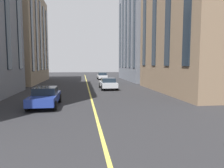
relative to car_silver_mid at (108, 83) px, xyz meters
name	(u,v)px	position (x,y,z in m)	size (l,w,h in m)	color
lane_centre_line	(91,98)	(-6.50, 2.35, -0.70)	(80.00, 0.16, 0.01)	#D8C64C
car_silver_mid	(108,83)	(0.00, 0.00, 0.00)	(4.40, 1.95, 1.37)	#B7BABF
car_blue_trailing	(45,97)	(-9.47, 5.81, 0.00)	(4.40, 1.95, 1.37)	navy
car_white_oncoming	(102,76)	(15.86, -0.86, 0.00)	(3.90, 1.89, 1.40)	silver
building_right_far	(151,34)	(13.46, -9.94, 8.06)	(15.10, 9.71, 17.53)	slate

